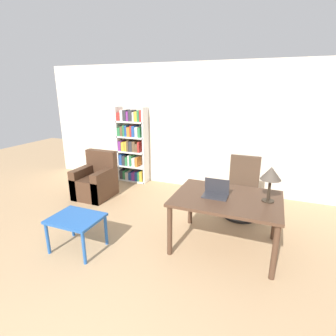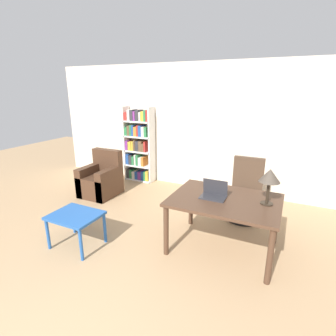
{
  "view_description": "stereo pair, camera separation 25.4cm",
  "coord_description": "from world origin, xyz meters",
  "px_view_note": "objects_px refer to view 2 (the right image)",
  "views": [
    {
      "loc": [
        1.3,
        -0.97,
        2.18
      ],
      "look_at": [
        -0.12,
        2.57,
        1.01
      ],
      "focal_mm": 28.0,
      "sensor_mm": 36.0,
      "label": 1
    },
    {
      "loc": [
        1.53,
        -0.87,
        2.18
      ],
      "look_at": [
        -0.12,
        2.57,
        1.01
      ],
      "focal_mm": 28.0,
      "sensor_mm": 36.0,
      "label": 2
    }
  ],
  "objects_px": {
    "table_lamp": "(270,177)",
    "bookshelf": "(138,145)",
    "side_table_blue": "(76,219)",
    "laptop": "(214,194)",
    "office_chair": "(245,193)",
    "desk": "(225,205)",
    "armchair": "(101,180)"
  },
  "relations": [
    {
      "from": "desk",
      "to": "laptop",
      "type": "bearing_deg",
      "value": -174.44
    },
    {
      "from": "laptop",
      "to": "side_table_blue",
      "type": "bearing_deg",
      "value": -154.84
    },
    {
      "from": "side_table_blue",
      "to": "office_chair",
      "type": "bearing_deg",
      "value": 44.32
    },
    {
      "from": "laptop",
      "to": "office_chair",
      "type": "distance_m",
      "value": 1.21
    },
    {
      "from": "armchair",
      "to": "table_lamp",
      "type": "bearing_deg",
      "value": -12.95
    },
    {
      "from": "office_chair",
      "to": "armchair",
      "type": "height_order",
      "value": "office_chair"
    },
    {
      "from": "laptop",
      "to": "side_table_blue",
      "type": "height_order",
      "value": "laptop"
    },
    {
      "from": "desk",
      "to": "table_lamp",
      "type": "bearing_deg",
      "value": 7.47
    },
    {
      "from": "table_lamp",
      "to": "office_chair",
      "type": "bearing_deg",
      "value": 112.09
    },
    {
      "from": "office_chair",
      "to": "side_table_blue",
      "type": "height_order",
      "value": "office_chair"
    },
    {
      "from": "desk",
      "to": "bookshelf",
      "type": "distance_m",
      "value": 3.25
    },
    {
      "from": "desk",
      "to": "side_table_blue",
      "type": "bearing_deg",
      "value": -156.28
    },
    {
      "from": "office_chair",
      "to": "side_table_blue",
      "type": "xyz_separation_m",
      "value": [
        -1.98,
        -1.94,
        -0.03
      ]
    },
    {
      "from": "desk",
      "to": "office_chair",
      "type": "relative_size",
      "value": 1.36
    },
    {
      "from": "table_lamp",
      "to": "laptop",
      "type": "bearing_deg",
      "value": -172.97
    },
    {
      "from": "office_chair",
      "to": "bookshelf",
      "type": "relative_size",
      "value": 0.59
    },
    {
      "from": "laptop",
      "to": "bookshelf",
      "type": "xyz_separation_m",
      "value": [
        -2.42,
        1.98,
        0.06
      ]
    },
    {
      "from": "laptop",
      "to": "bookshelf",
      "type": "distance_m",
      "value": 3.13
    },
    {
      "from": "desk",
      "to": "office_chair",
      "type": "bearing_deg",
      "value": 85.07
    },
    {
      "from": "laptop",
      "to": "table_lamp",
      "type": "xyz_separation_m",
      "value": [
        0.67,
        0.08,
        0.31
      ]
    },
    {
      "from": "laptop",
      "to": "bookshelf",
      "type": "relative_size",
      "value": 0.19
    },
    {
      "from": "table_lamp",
      "to": "armchair",
      "type": "relative_size",
      "value": 0.5
    },
    {
      "from": "side_table_blue",
      "to": "bookshelf",
      "type": "height_order",
      "value": "bookshelf"
    },
    {
      "from": "table_lamp",
      "to": "bookshelf",
      "type": "bearing_deg",
      "value": 148.46
    },
    {
      "from": "table_lamp",
      "to": "office_chair",
      "type": "distance_m",
      "value": 1.31
    },
    {
      "from": "armchair",
      "to": "bookshelf",
      "type": "xyz_separation_m",
      "value": [
        0.24,
        1.13,
        0.56
      ]
    },
    {
      "from": "laptop",
      "to": "office_chair",
      "type": "bearing_deg",
      "value": 77.47
    },
    {
      "from": "desk",
      "to": "office_chair",
      "type": "height_order",
      "value": "office_chair"
    },
    {
      "from": "side_table_blue",
      "to": "armchair",
      "type": "height_order",
      "value": "armchair"
    },
    {
      "from": "office_chair",
      "to": "desk",
      "type": "bearing_deg",
      "value": -94.93
    },
    {
      "from": "desk",
      "to": "laptop",
      "type": "relative_size",
      "value": 4.22
    },
    {
      "from": "office_chair",
      "to": "side_table_blue",
      "type": "distance_m",
      "value": 2.77
    }
  ]
}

